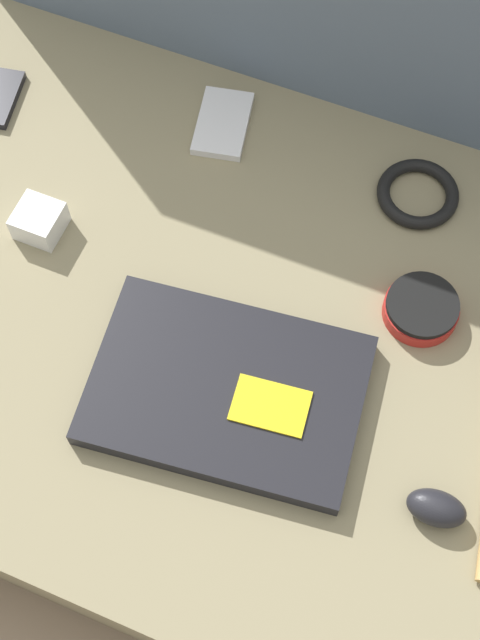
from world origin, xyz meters
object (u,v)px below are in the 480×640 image
(charger_brick, at_px, (39,221))
(phone_black, at_px, (223,123))
(computer_mouse, at_px, (436,508))
(laptop, at_px, (227,390))
(speaker_puck, at_px, (421,309))

(charger_brick, bearing_deg, phone_black, 57.82)
(computer_mouse, distance_m, charger_brick, 0.62)
(computer_mouse, xyz_separation_m, phone_black, (-0.44, 0.42, -0.01))
(laptop, distance_m, computer_mouse, 0.28)
(speaker_puck, bearing_deg, charger_brick, -172.02)
(laptop, height_order, phone_black, laptop)
(laptop, xyz_separation_m, charger_brick, (-0.32, 0.12, 0.01))
(computer_mouse, distance_m, speaker_puck, 0.26)
(phone_black, bearing_deg, charger_brick, -134.13)
(speaker_puck, bearing_deg, computer_mouse, -69.03)
(laptop, height_order, computer_mouse, computer_mouse)
(phone_black, bearing_deg, speaker_puck, -39.18)
(laptop, relative_size, computer_mouse, 4.85)
(laptop, relative_size, charger_brick, 6.01)
(laptop, distance_m, speaker_puck, 0.27)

